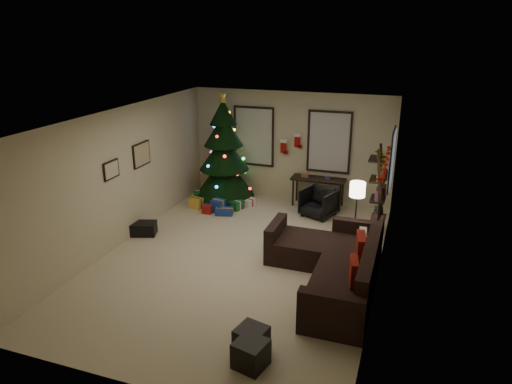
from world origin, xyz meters
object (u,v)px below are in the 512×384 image
sofa (335,266)px  desk (318,182)px  christmas_tree (224,156)px  bookshelf (379,193)px  desk_chair (319,203)px

sofa → desk: bearing=106.8°
christmas_tree → sofa: christmas_tree is taller
bookshelf → desk_chair: bearing=156.0°
christmas_tree → desk_chair: (2.45, -0.26, -0.81)m
sofa → desk_chair: (-0.88, 2.80, 0.03)m
desk → bookshelf: size_ratio=0.68×
sofa → christmas_tree: bearing=137.3°
desk_chair → desk: bearing=124.3°
desk → desk_chair: size_ratio=1.97×
desk_chair → bookshelf: (1.36, -0.60, 0.59)m
christmas_tree → desk: 2.38m
christmas_tree → sofa: size_ratio=0.94×
christmas_tree → desk_chair: bearing=-6.2°
christmas_tree → desk: christmas_tree is taller
bookshelf → desk: bearing=140.5°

